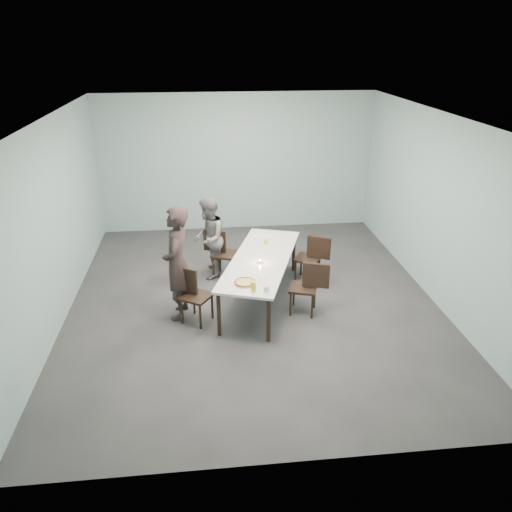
{
  "coord_description": "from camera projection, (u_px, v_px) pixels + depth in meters",
  "views": [
    {
      "loc": [
        -0.76,
        -7.32,
        4.09
      ],
      "look_at": [
        0.0,
        -0.42,
        1.0
      ],
      "focal_mm": 35.0,
      "sensor_mm": 36.0,
      "label": 1
    }
  ],
  "objects": [
    {
      "name": "chair_near_right",
      "position": [
        309.0,
        284.0,
        7.82
      ],
      "size": [
        0.65,
        0.53,
        0.87
      ],
      "rotation": [
        0.0,
        0.0,
        2.81
      ],
      "color": "black",
      "rests_on": "ground"
    },
    {
      "name": "table",
      "position": [
        261.0,
        261.0,
        8.15
      ],
      "size": [
        1.69,
        2.75,
        0.75
      ],
      "rotation": [
        0.0,
        0.0,
        -0.33
      ],
      "color": "white",
      "rests_on": "ground"
    },
    {
      "name": "amber_tumbler",
      "position": [
        266.0,
        242.0,
        8.67
      ],
      "size": [
        0.07,
        0.07,
        0.08
      ],
      "primitive_type": "cylinder",
      "color": "yellow",
      "rests_on": "table"
    },
    {
      "name": "beer_glass",
      "position": [
        253.0,
        287.0,
        7.05
      ],
      "size": [
        0.08,
        0.08,
        0.15
      ],
      "primitive_type": "cylinder",
      "color": "yellow",
      "rests_on": "table"
    },
    {
      "name": "chair_far_right",
      "position": [
        312.0,
        255.0,
        8.84
      ],
      "size": [
        0.65,
        0.57,
        0.87
      ],
      "rotation": [
        0.0,
        0.0,
        2.65
      ],
      "color": "black",
      "rests_on": "ground"
    },
    {
      "name": "menu",
      "position": [
        263.0,
        236.0,
        9.01
      ],
      "size": [
        0.35,
        0.3,
        0.01
      ],
      "primitive_type": "cube",
      "rotation": [
        0.0,
        0.0,
        -0.33
      ],
      "color": "silver",
      "rests_on": "table"
    },
    {
      "name": "room_shell",
      "position": [
        253.0,
        183.0,
        7.56
      ],
      "size": [
        6.02,
        7.02,
        3.01
      ],
      "color": "#93B8B9",
      "rests_on": "ground"
    },
    {
      "name": "pizza",
      "position": [
        245.0,
        282.0,
        7.29
      ],
      "size": [
        0.34,
        0.34,
        0.04
      ],
      "color": "white",
      "rests_on": "table"
    },
    {
      "name": "tealight",
      "position": [
        260.0,
        262.0,
        7.95
      ],
      "size": [
        0.06,
        0.06,
        0.05
      ],
      "color": "silver",
      "rests_on": "table"
    },
    {
      "name": "side_plate",
      "position": [
        263.0,
        276.0,
        7.53
      ],
      "size": [
        0.18,
        0.18,
        0.01
      ],
      "primitive_type": "cylinder",
      "color": "white",
      "rests_on": "table"
    },
    {
      "name": "water_tumbler",
      "position": [
        266.0,
        289.0,
        7.05
      ],
      "size": [
        0.08,
        0.08,
        0.09
      ],
      "primitive_type": "cylinder",
      "color": "silver",
      "rests_on": "table"
    },
    {
      "name": "ground",
      "position": [
        253.0,
        300.0,
        8.38
      ],
      "size": [
        7.0,
        7.0,
        0.0
      ],
      "primitive_type": "plane",
      "color": "#333335",
      "rests_on": "ground"
    },
    {
      "name": "diner_far",
      "position": [
        209.0,
        238.0,
        8.94
      ],
      "size": [
        0.66,
        0.8,
        1.49
      ],
      "primitive_type": "imported",
      "rotation": [
        0.0,
        0.0,
        -1.71
      ],
      "color": "slate",
      "rests_on": "ground"
    },
    {
      "name": "diner_near",
      "position": [
        177.0,
        264.0,
        7.58
      ],
      "size": [
        0.51,
        0.7,
        1.8
      ],
      "primitive_type": "imported",
      "rotation": [
        0.0,
        0.0,
        -1.69
      ],
      "color": "black",
      "rests_on": "ground"
    },
    {
      "name": "chair_near_left",
      "position": [
        192.0,
        291.0,
        7.61
      ],
      "size": [
        0.64,
        0.58,
        0.87
      ],
      "rotation": [
        0.0,
        0.0,
        -0.58
      ],
      "color": "black",
      "rests_on": "ground"
    },
    {
      "name": "chair_far_left",
      "position": [
        221.0,
        250.0,
        9.06
      ],
      "size": [
        0.65,
        0.55,
        0.87
      ],
      "rotation": [
        0.0,
        0.0,
        -0.38
      ],
      "color": "black",
      "rests_on": "ground"
    }
  ]
}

